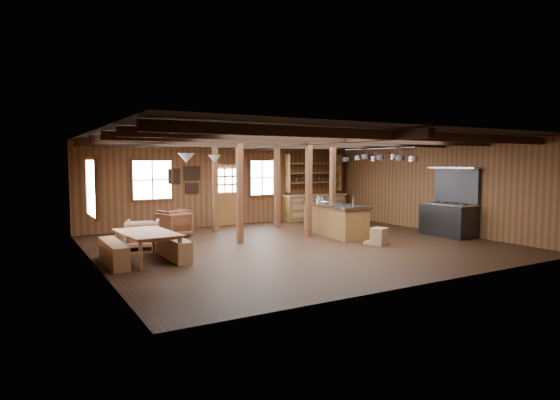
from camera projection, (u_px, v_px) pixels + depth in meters
The scene contains 22 objects.
room at pixel (298, 191), 12.15m from camera, with size 10.04×9.04×2.84m.
ceiling_joists at pixel (294, 142), 12.20m from camera, with size 9.80×8.82×0.18m.
timber_posts at pixel (276, 187), 14.21m from camera, with size 3.95×2.35×2.80m.
back_door at pixel (229, 199), 16.03m from camera, with size 1.02×0.08×2.15m.
window_back_left at pixel (152, 180), 14.68m from camera, with size 1.32×0.06×1.32m.
window_back_right at pixel (262, 178), 16.63m from camera, with size 1.02×0.06×1.32m.
window_left at pixel (92, 188), 10.09m from camera, with size 0.14×1.24×1.32m.
notice_boards at pixel (186, 178), 15.23m from camera, with size 1.08×0.03×0.90m.
back_counter at pixel (315, 204), 17.54m from camera, with size 2.55×0.60×2.45m.
pendant_lamps at pixel (202, 158), 11.82m from camera, with size 1.86×2.36×0.66m.
pot_rack at pixel (377, 157), 13.85m from camera, with size 0.44×3.00×0.40m.
kitchen_island at pixel (335, 219), 13.82m from camera, with size 1.12×2.57×1.20m.
step_stool at pixel (379, 236), 12.22m from camera, with size 0.50×0.36×0.44m, color olive.
commercial_range at pixel (450, 214), 13.69m from camera, with size 0.84×1.64×2.02m.
dining_table at pixel (149, 246), 10.24m from camera, with size 1.83×1.02×0.64m, color #8B5E3F.
bench_wall at pixel (113, 253), 9.87m from camera, with size 0.33×1.75×0.48m, color olive.
bench_aisle at pixel (173, 248), 10.52m from camera, with size 0.32×1.72×0.47m, color olive.
armchair_a at pixel (175, 225), 13.48m from camera, with size 0.77×0.79×0.72m, color #5B311B.
armchair_b at pixel (174, 221), 14.45m from camera, with size 0.76×0.78×0.71m, color brown.
armchair_c at pixel (143, 234), 11.70m from camera, with size 0.78×0.80×0.73m, color brown.
counter_pot at pixel (321, 199), 14.34m from camera, with size 0.30×0.30×0.18m, color #B4B6BB.
bowl at pixel (324, 203), 13.70m from camera, with size 0.28×0.28×0.07m, color silver.
Camera 1 is at (-6.49, -10.26, 2.17)m, focal length 30.00 mm.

